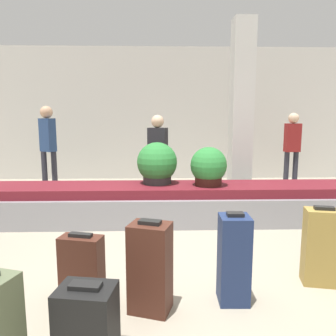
{
  "coord_description": "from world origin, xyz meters",
  "views": [
    {
      "loc": [
        -0.14,
        -2.93,
        1.5
      ],
      "look_at": [
        0.0,
        1.76,
        0.79
      ],
      "focal_mm": 35.0,
      "sensor_mm": 36.0,
      "label": 1
    }
  ],
  "objects_px": {
    "pillar": "(241,113)",
    "traveler_0": "(292,143)",
    "potted_plant_0": "(157,164)",
    "traveler_1": "(158,152)",
    "suitcase_3": "(82,268)",
    "potted_plant_1": "(209,167)",
    "suitcase_6": "(87,322)",
    "suitcase_1": "(321,247)",
    "traveler_2": "(48,141)",
    "suitcase_4": "(150,267)",
    "suitcase_5": "(234,259)"
  },
  "relations": [
    {
      "from": "traveler_0",
      "to": "traveler_2",
      "type": "xyz_separation_m",
      "value": [
        -5.15,
        -0.39,
        0.09
      ]
    },
    {
      "from": "potted_plant_1",
      "to": "traveler_0",
      "type": "xyz_separation_m",
      "value": [
        2.2,
        2.42,
        0.15
      ]
    },
    {
      "from": "pillar",
      "to": "traveler_0",
      "type": "xyz_separation_m",
      "value": [
        1.45,
        1.21,
        -0.64
      ]
    },
    {
      "from": "suitcase_3",
      "to": "suitcase_5",
      "type": "distance_m",
      "value": 1.26
    },
    {
      "from": "suitcase_3",
      "to": "suitcase_1",
      "type": "bearing_deg",
      "value": 18.27
    },
    {
      "from": "pillar",
      "to": "traveler_1",
      "type": "relative_size",
      "value": 2.05
    },
    {
      "from": "suitcase_1",
      "to": "suitcase_4",
      "type": "relative_size",
      "value": 0.99
    },
    {
      "from": "potted_plant_1",
      "to": "suitcase_6",
      "type": "bearing_deg",
      "value": -113.24
    },
    {
      "from": "pillar",
      "to": "traveler_1",
      "type": "bearing_deg",
      "value": -172.92
    },
    {
      "from": "suitcase_5",
      "to": "potted_plant_0",
      "type": "distance_m",
      "value": 2.43
    },
    {
      "from": "suitcase_1",
      "to": "potted_plant_1",
      "type": "distance_m",
      "value": 2.06
    },
    {
      "from": "suitcase_4",
      "to": "suitcase_5",
      "type": "height_order",
      "value": "suitcase_5"
    },
    {
      "from": "potted_plant_1",
      "to": "traveler_0",
      "type": "relative_size",
      "value": 0.35
    },
    {
      "from": "potted_plant_0",
      "to": "traveler_2",
      "type": "distance_m",
      "value": 2.89
    },
    {
      "from": "suitcase_3",
      "to": "potted_plant_1",
      "type": "distance_m",
      "value": 2.53
    },
    {
      "from": "suitcase_4",
      "to": "potted_plant_1",
      "type": "relative_size",
      "value": 1.32
    },
    {
      "from": "suitcase_3",
      "to": "suitcase_4",
      "type": "bearing_deg",
      "value": -4.53
    },
    {
      "from": "suitcase_6",
      "to": "potted_plant_0",
      "type": "relative_size",
      "value": 0.8
    },
    {
      "from": "suitcase_3",
      "to": "suitcase_4",
      "type": "height_order",
      "value": "suitcase_4"
    },
    {
      "from": "suitcase_3",
      "to": "suitcase_4",
      "type": "xyz_separation_m",
      "value": [
        0.57,
        -0.18,
        0.08
      ]
    },
    {
      "from": "suitcase_3",
      "to": "traveler_1",
      "type": "bearing_deg",
      "value": 91.39
    },
    {
      "from": "pillar",
      "to": "suitcase_6",
      "type": "height_order",
      "value": "pillar"
    },
    {
      "from": "pillar",
      "to": "potted_plant_0",
      "type": "xyz_separation_m",
      "value": [
        -1.49,
        -1.04,
        -0.77
      ]
    },
    {
      "from": "suitcase_6",
      "to": "potted_plant_1",
      "type": "bearing_deg",
      "value": 75.64
    },
    {
      "from": "suitcase_6",
      "to": "traveler_1",
      "type": "distance_m",
      "value": 3.85
    },
    {
      "from": "potted_plant_0",
      "to": "traveler_1",
      "type": "xyz_separation_m",
      "value": [
        0.01,
        0.85,
        0.09
      ]
    },
    {
      "from": "pillar",
      "to": "traveler_0",
      "type": "distance_m",
      "value": 2.0
    },
    {
      "from": "traveler_0",
      "to": "traveler_1",
      "type": "xyz_separation_m",
      "value": [
        -2.94,
        -1.39,
        -0.04
      ]
    },
    {
      "from": "potted_plant_1",
      "to": "traveler_2",
      "type": "xyz_separation_m",
      "value": [
        -2.95,
        2.03,
        0.25
      ]
    },
    {
      "from": "traveler_2",
      "to": "potted_plant_0",
      "type": "bearing_deg",
      "value": -4.22
    },
    {
      "from": "suitcase_1",
      "to": "traveler_2",
      "type": "height_order",
      "value": "traveler_2"
    },
    {
      "from": "suitcase_6",
      "to": "potted_plant_1",
      "type": "xyz_separation_m",
      "value": [
        1.18,
        2.74,
        0.57
      ]
    },
    {
      "from": "pillar",
      "to": "suitcase_6",
      "type": "distance_m",
      "value": 4.6
    },
    {
      "from": "potted_plant_0",
      "to": "suitcase_3",
      "type": "bearing_deg",
      "value": -105.47
    },
    {
      "from": "suitcase_5",
      "to": "traveler_2",
      "type": "relative_size",
      "value": 0.43
    },
    {
      "from": "traveler_1",
      "to": "traveler_2",
      "type": "bearing_deg",
      "value": -4.67
    },
    {
      "from": "suitcase_3",
      "to": "suitcase_5",
      "type": "xyz_separation_m",
      "value": [
        1.25,
        -0.07,
        0.09
      ]
    },
    {
      "from": "potted_plant_0",
      "to": "suitcase_6",
      "type": "bearing_deg",
      "value": -98.48
    },
    {
      "from": "potted_plant_0",
      "to": "potted_plant_1",
      "type": "relative_size",
      "value": 1.1
    },
    {
      "from": "suitcase_1",
      "to": "traveler_0",
      "type": "bearing_deg",
      "value": 83.0
    },
    {
      "from": "suitcase_1",
      "to": "potted_plant_1",
      "type": "bearing_deg",
      "value": 123.6
    },
    {
      "from": "traveler_1",
      "to": "pillar",
      "type": "bearing_deg",
      "value": -153.2
    },
    {
      "from": "potted_plant_0",
      "to": "potted_plant_1",
      "type": "height_order",
      "value": "potted_plant_0"
    },
    {
      "from": "suitcase_3",
      "to": "suitcase_6",
      "type": "xyz_separation_m",
      "value": [
        0.18,
        -0.67,
        -0.04
      ]
    },
    {
      "from": "suitcase_5",
      "to": "suitcase_6",
      "type": "relative_size",
      "value": 1.54
    },
    {
      "from": "suitcase_3",
      "to": "traveler_2",
      "type": "distance_m",
      "value": 4.46
    },
    {
      "from": "suitcase_5",
      "to": "suitcase_3",
      "type": "bearing_deg",
      "value": 178.31
    },
    {
      "from": "traveler_0",
      "to": "traveler_1",
      "type": "bearing_deg",
      "value": 22.34
    },
    {
      "from": "suitcase_3",
      "to": "traveler_2",
      "type": "relative_size",
      "value": 0.33
    },
    {
      "from": "pillar",
      "to": "suitcase_1",
      "type": "xyz_separation_m",
      "value": [
        -0.0,
        -3.07,
        -1.25
      ]
    }
  ]
}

